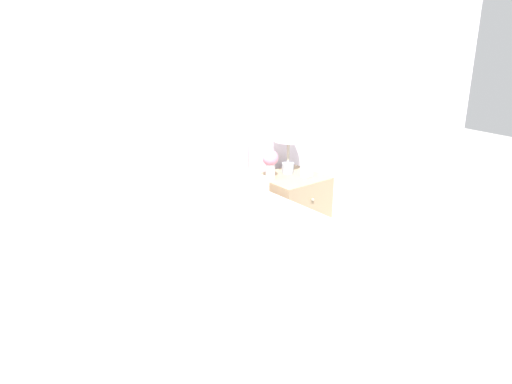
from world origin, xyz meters
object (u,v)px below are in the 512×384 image
Objects in this scene: nightstand at (292,210)px; flower_vase at (271,161)px; table_lamp at (289,133)px; alarm_clock at (307,172)px; bed at (209,306)px.

nightstand is 0.43m from flower_vase.
table_lamp reaches higher than flower_vase.
nightstand is 2.52× the size of flower_vase.
nightstand is 0.32m from alarm_clock.
table_lamp is at bearing 6.47° from flower_vase.
alarm_clock is at bearing -30.81° from flower_vase.
bed is at bearing -152.49° from alarm_clock.
table_lamp is (0.03, 0.09, 0.58)m from nightstand.
alarm_clock is (1.29, 0.67, 0.29)m from bed.
alarm_clock is (0.07, -0.07, 0.31)m from nightstand.
flower_vase reaches higher than alarm_clock.
alarm_clock is (0.23, -0.14, -0.09)m from flower_vase.
bed is 5.13× the size of table_lamp.
table_lamp reaches higher than nightstand.
bed is 1.49m from alarm_clock.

